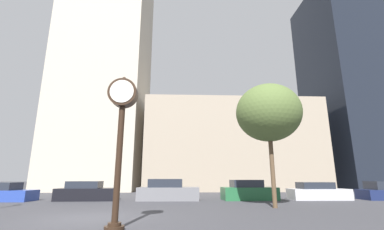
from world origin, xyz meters
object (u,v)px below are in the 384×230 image
(street_clock, at_px, (121,120))
(car_green, at_px, (249,191))
(bare_tree, at_px, (268,113))
(car_silver, at_px, (318,192))
(car_blue, at_px, (1,193))
(car_black, at_px, (86,192))
(car_grey, at_px, (168,191))

(street_clock, height_order, car_green, street_clock)
(street_clock, height_order, bare_tree, bare_tree)
(car_silver, height_order, bare_tree, bare_tree)
(car_silver, xyz_separation_m, bare_tree, (-5.00, -5.01, 4.66))
(car_blue, height_order, car_green, car_green)
(car_green, distance_m, car_silver, 5.10)
(car_blue, bearing_deg, car_green, 2.91)
(car_black, bearing_deg, car_silver, -1.96)
(car_blue, bearing_deg, bare_tree, -13.25)
(car_black, height_order, car_green, car_green)
(car_blue, xyz_separation_m, car_silver, (22.35, 0.24, 0.00))
(car_grey, relative_size, car_silver, 1.04)
(car_green, xyz_separation_m, bare_tree, (0.10, -5.01, 4.59))
(car_blue, distance_m, car_silver, 22.36)
(car_silver, bearing_deg, car_green, -179.39)
(street_clock, relative_size, car_green, 1.26)
(street_clock, xyz_separation_m, car_black, (-4.63, 10.65, -2.89))
(street_clock, relative_size, car_blue, 1.14)
(car_black, relative_size, car_green, 1.02)
(street_clock, distance_m, car_blue, 14.91)
(street_clock, xyz_separation_m, car_blue, (-10.32, 10.35, -2.93))
(car_black, xyz_separation_m, car_grey, (5.74, -0.13, 0.06))
(car_black, bearing_deg, car_grey, -3.02)
(street_clock, distance_m, car_silver, 16.29)
(car_grey, relative_size, car_green, 1.09)
(car_grey, bearing_deg, car_green, 1.89)
(car_black, distance_m, car_green, 11.56)
(car_blue, xyz_separation_m, car_grey, (11.43, 0.17, 0.10))
(car_black, relative_size, bare_tree, 0.59)
(street_clock, distance_m, car_grey, 10.95)
(car_silver, bearing_deg, street_clock, -138.07)
(car_silver, bearing_deg, car_black, -179.62)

